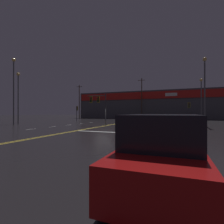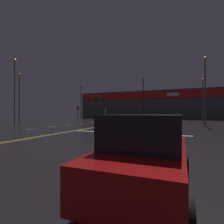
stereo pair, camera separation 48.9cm
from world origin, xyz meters
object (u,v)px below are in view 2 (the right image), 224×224
at_px(traffic_signal_corner_northeast, 190,108).
at_px(streetlight_median_approach, 203,94).
at_px(streetlight_near_left, 15,83).
at_px(streetlight_far_right, 19,91).
at_px(parked_car, 146,152).
at_px(streetlight_near_right, 205,82).
at_px(traffic_signal_corner_northwest, 78,110).
at_px(traffic_signal_median, 98,102).

bearing_deg(traffic_signal_corner_northeast, streetlight_median_approach, 59.25).
height_order(streetlight_near_left, streetlight_far_right, streetlight_near_left).
bearing_deg(streetlight_near_left, traffic_signal_corner_northeast, 29.91).
height_order(streetlight_near_left, parked_car, streetlight_near_left).
distance_m(streetlight_near_left, streetlight_near_right, 28.56).
bearing_deg(traffic_signal_corner_northwest, streetlight_near_left, -97.68).
distance_m(traffic_signal_median, traffic_signal_corner_northeast, 16.76).
xyz_separation_m(traffic_signal_median, streetlight_near_right, (14.82, 4.34, 2.70)).
xyz_separation_m(traffic_signal_median, streetlight_far_right, (-14.32, -1.75, 2.14)).
height_order(traffic_signal_median, streetlight_far_right, streetlight_far_right).
bearing_deg(streetlight_far_right, streetlight_near_right, 11.81).
distance_m(streetlight_near_left, parked_car, 28.60).
bearing_deg(parked_car, traffic_signal_corner_northeast, 86.60).
relative_size(streetlight_near_left, streetlight_near_right, 1.06).
relative_size(traffic_signal_median, streetlight_far_right, 0.53).
xyz_separation_m(traffic_signal_corner_northwest, streetlight_near_right, (25.30, -6.16, 3.76)).
bearing_deg(traffic_signal_corner_northwest, parked_car, -53.71).
bearing_deg(traffic_signal_median, parked_car, -59.49).
xyz_separation_m(traffic_signal_corner_northeast, streetlight_near_right, (1.80, -6.19, 3.48)).
bearing_deg(streetlight_near_left, streetlight_near_right, 17.24).
distance_m(streetlight_near_right, streetlight_far_right, 29.77).
height_order(traffic_signal_corner_northeast, parked_car, traffic_signal_corner_northeast).
height_order(traffic_signal_median, parked_car, traffic_signal_median).
xyz_separation_m(traffic_signal_median, traffic_signal_corner_northeast, (13.02, 10.54, -0.78)).
relative_size(traffic_signal_corner_northeast, parked_car, 0.87).
distance_m(streetlight_median_approach, parked_car, 34.12).
relative_size(traffic_signal_corner_northeast, streetlight_median_approach, 0.44).
bearing_deg(streetlight_near_right, streetlight_median_approach, 86.99).
xyz_separation_m(traffic_signal_corner_northwest, streetlight_median_approach, (25.83, 3.96, 3.07)).
bearing_deg(traffic_signal_corner_northeast, traffic_signal_corner_northwest, -179.91).
height_order(traffic_signal_corner_northwest, parked_car, traffic_signal_corner_northwest).
xyz_separation_m(traffic_signal_corner_northeast, parked_car, (-1.76, -29.64, -1.80)).
distance_m(traffic_signal_corner_northwest, traffic_signal_corner_northeast, 23.50).
distance_m(traffic_signal_corner_northwest, parked_car, 36.76).
height_order(streetlight_near_right, streetlight_median_approach, streetlight_near_right).
xyz_separation_m(streetlight_far_right, parked_car, (25.58, -17.36, -4.72)).
height_order(streetlight_median_approach, parked_car, streetlight_median_approach).
relative_size(streetlight_near_left, parked_car, 2.40).
relative_size(traffic_signal_corner_northeast, streetlight_far_right, 0.43).
relative_size(traffic_signal_corner_northwest, streetlight_near_right, 0.34).
height_order(traffic_signal_corner_northeast, streetlight_far_right, streetlight_far_right).
height_order(streetlight_near_right, parked_car, streetlight_near_right).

